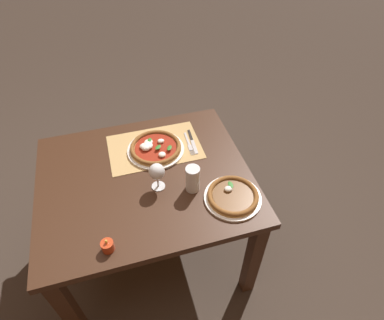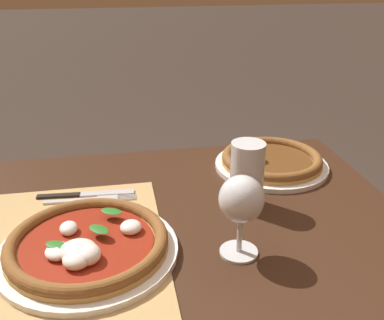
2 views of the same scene
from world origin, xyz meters
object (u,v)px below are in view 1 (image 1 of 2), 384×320
Objects in this scene: pizza_far at (233,196)px; votive_candle at (108,246)px; pizza_near at (155,148)px; fork at (189,144)px; pint_glass at (193,179)px; knife at (193,142)px; wine_glass at (157,172)px.

pizza_far is 0.63m from votive_candle.
pizza_far is at bearing 123.33° from pizza_near.
fork is 2.78× the size of votive_candle.
pint_glass reaches higher than knife.
knife is at bearing -177.31° from pizza_near.
votive_candle is at bearing 46.87° from fork.
wine_glass is at bearing 46.51° from knife.
wine_glass reaches higher than fork.
wine_glass is at bearing -28.19° from pizza_far.
knife is (0.07, -0.46, -0.01)m from pizza_far.
fork is (-0.24, -0.27, -0.10)m from wine_glass.
pizza_far reaches higher than knife.
pizza_far is at bearing 151.81° from wine_glass.
pizza_near is 2.24× the size of pint_glass.
knife is (-0.22, -0.01, -0.02)m from pizza_near.
knife is at bearing -81.25° from pizza_far.
votive_candle is (0.28, 0.29, -0.08)m from wine_glass.
pizza_near is at bearing -0.18° from fork.
pizza_near is 1.50× the size of knife.
pizza_near is at bearing -98.59° from wine_glass.
pizza_near is at bearing -56.67° from pizza_far.
pizza_far is at bearing -170.04° from votive_candle.
wine_glass reaches higher than votive_candle.
pizza_far is 1.84× the size of wine_glass.
pizza_near is 0.54m from pizza_far.
pizza_near reaches higher than pizza_far.
pint_glass reaches higher than votive_candle.
pizza_near is 1.62× the size of fork.
knife reaches higher than fork.
votive_candle reaches higher than fork.
fork is at bearing 179.82° from pizza_near.
wine_glass reaches higher than pizza_far.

